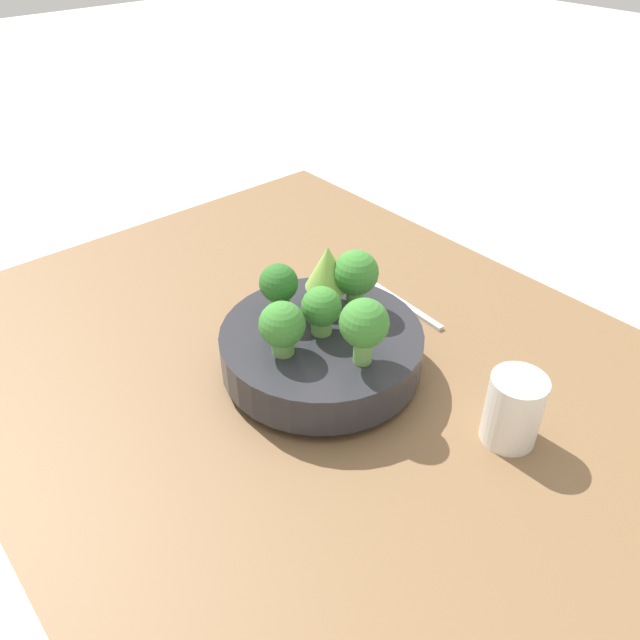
{
  "coord_description": "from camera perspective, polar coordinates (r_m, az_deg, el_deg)",
  "views": [
    {
      "loc": [
        -0.48,
        0.42,
        0.59
      ],
      "look_at": [
        0.01,
        0.0,
        0.13
      ],
      "focal_mm": 35.0,
      "sensor_mm": 36.0,
      "label": 1
    }
  ],
  "objects": [
    {
      "name": "broccoli_floret_center",
      "position": [
        0.78,
        0.0,
        1.0
      ],
      "size": [
        0.05,
        0.05,
        0.07
      ],
      "color": "#6BA34C",
      "rests_on": "bowl"
    },
    {
      "name": "table",
      "position": [
        0.85,
        0.41,
        -5.98
      ],
      "size": [
        1.11,
        0.84,
        0.04
      ],
      "color": "brown",
      "rests_on": "ground_plane"
    },
    {
      "name": "romanesco_piece_near",
      "position": [
        0.82,
        0.7,
        4.59
      ],
      "size": [
        0.06,
        0.06,
        0.09
      ],
      "color": "#609347",
      "rests_on": "bowl"
    },
    {
      "name": "broccoli_floret_right",
      "position": [
        0.81,
        -3.79,
        3.09
      ],
      "size": [
        0.05,
        0.05,
        0.08
      ],
      "color": "#609347",
      "rests_on": "bowl"
    },
    {
      "name": "broccoli_floret_front",
      "position": [
        0.82,
        3.3,
        4.17
      ],
      "size": [
        0.06,
        0.06,
        0.09
      ],
      "color": "#6BA34C",
      "rests_on": "bowl"
    },
    {
      "name": "broccoli_floret_left",
      "position": [
        0.72,
        3.81,
        -0.61
      ],
      "size": [
        0.06,
        0.06,
        0.09
      ],
      "color": "#6BA34C",
      "rests_on": "bowl"
    },
    {
      "name": "bowl",
      "position": [
        0.82,
        0.0,
        -2.73
      ],
      "size": [
        0.26,
        0.26,
        0.07
      ],
      "color": "#28282D",
      "rests_on": "table"
    },
    {
      "name": "fork",
      "position": [
        0.98,
        7.16,
        1.77
      ],
      "size": [
        0.19,
        0.02,
        0.01
      ],
      "color": "silver",
      "rests_on": "table"
    },
    {
      "name": "broccoli_floret_back",
      "position": [
        0.75,
        -3.48,
        -0.57
      ],
      "size": [
        0.06,
        0.06,
        0.07
      ],
      "color": "#609347",
      "rests_on": "bowl"
    },
    {
      "name": "ground_plane",
      "position": [
        0.87,
        0.41,
        -6.98
      ],
      "size": [
        6.0,
        6.0,
        0.0
      ],
      "primitive_type": "plane",
      "color": "silver"
    },
    {
      "name": "cup",
      "position": [
        0.76,
        17.26,
        -7.82
      ],
      "size": [
        0.07,
        0.07,
        0.09
      ],
      "color": "silver",
      "rests_on": "table"
    }
  ]
}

